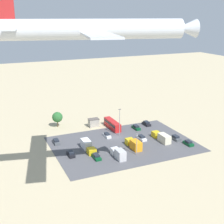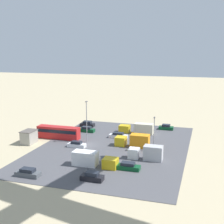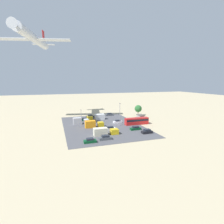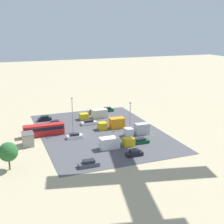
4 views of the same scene
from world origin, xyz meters
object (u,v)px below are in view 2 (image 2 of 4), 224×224
object	(u,v)px
parked_car_0	(87,124)
parked_car_5	(118,136)
shed_building	(29,137)
parked_car_1	(87,130)
parked_car_3	(146,127)
parked_car_7	(77,145)
parked_truck_0	(92,160)
parked_car_2	(128,166)
parked_car_4	(28,173)
parked_truck_3	(148,153)
parked_car_8	(166,127)
bus	(58,132)
parked_truck_1	(134,141)
parked_car_6	(92,177)
parked_truck_2	(138,129)

from	to	relation	value
parked_car_0	parked_car_5	size ratio (longest dim) A/B	0.89
shed_building	parked_car_5	xyz separation A→B (m)	(-10.91, 19.65, -0.96)
parked_car_1	parked_car_3	bearing A→B (deg)	117.13
parked_car_1	parked_car_5	xyz separation A→B (m)	(3.19, 10.11, -0.03)
parked_car_3	parked_car_5	xyz separation A→B (m)	(11.01, -5.15, -0.05)
parked_car_3	parked_car_7	bearing A→B (deg)	149.97
parked_car_0	parked_truck_0	world-z (taller)	parked_truck_0
shed_building	parked_car_3	bearing A→B (deg)	131.47
parked_car_2	parked_car_4	xyz separation A→B (m)	(8.53, -16.54, 0.03)
parked_truck_3	parked_car_8	bearing A→B (deg)	-0.90
bus	parked_truck_0	bearing A→B (deg)	44.24
parked_car_0	parked_truck_1	world-z (taller)	parked_truck_1
parked_car_1	parked_car_7	world-z (taller)	parked_car_1
parked_car_7	parked_car_0	bearing A→B (deg)	14.38
parked_car_6	parked_car_7	bearing A→B (deg)	31.50
parked_truck_1	parked_truck_3	world-z (taller)	parked_truck_3
shed_building	parked_car_8	xyz separation A→B (m)	(-23.27, 30.41, -0.93)
parked_car_6	parked_truck_2	xyz separation A→B (m)	(-33.08, 0.98, 0.64)
parked_car_1	parked_car_8	xyz separation A→B (m)	(-9.17, 20.87, -0.00)
parked_car_4	parked_truck_1	world-z (taller)	parked_truck_1
parked_car_2	parked_car_7	xyz separation A→B (m)	(-9.97, -15.02, 0.01)
shed_building	parked_car_0	bearing A→B (deg)	159.52
parked_car_7	parked_truck_3	size ratio (longest dim) A/B	0.60
parked_car_3	parked_car_6	size ratio (longest dim) A/B	1.10
parked_car_5	parked_truck_0	size ratio (longest dim) A/B	0.53
bus	parked_car_5	size ratio (longest dim) A/B	2.36
parked_car_2	parked_truck_2	xyz separation A→B (m)	(-26.33, -3.79, 0.70)
parked_car_0	parked_truck_2	size ratio (longest dim) A/B	0.45
parked_car_0	parked_car_8	world-z (taller)	parked_car_0
parked_car_2	parked_car_6	bearing A→B (deg)	-35.25
bus	parked_car_4	xyz separation A→B (m)	(23.93, 5.90, -1.05)
parked_truck_0	parked_truck_1	size ratio (longest dim) A/B	1.12
shed_building	parked_car_1	size ratio (longest dim) A/B	0.92
parked_car_4	parked_truck_3	distance (m)	24.35
parked_car_4	parked_truck_2	distance (m)	37.13
parked_car_0	parked_truck_3	world-z (taller)	parked_truck_3
parked_car_7	parked_truck_2	xyz separation A→B (m)	(-16.36, 11.23, 0.69)
parked_truck_2	parked_truck_3	size ratio (longest dim) A/B	1.32
parked_car_1	parked_truck_1	size ratio (longest dim) A/B	0.56
bus	parked_truck_1	distance (m)	20.37
parked_car_4	parked_truck_1	size ratio (longest dim) A/B	0.57
bus	parked_car_1	distance (m)	9.38
bus	parked_truck_2	size ratio (longest dim) A/B	1.19
parked_car_1	parked_car_2	world-z (taller)	parked_car_1
parked_car_4	parked_car_6	xyz separation A→B (m)	(-1.78, 11.77, 0.03)
parked_truck_1	parked_car_2	bearing A→B (deg)	-171.66
shed_building	parked_truck_1	bearing A→B (deg)	100.95
parked_truck_0	parked_car_6	bearing A→B (deg)	20.45
parked_car_4	parked_truck_3	world-z (taller)	parked_truck_3
parked_car_8	parked_truck_1	world-z (taller)	parked_truck_1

